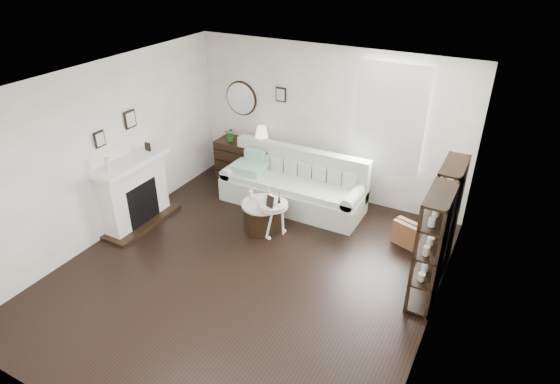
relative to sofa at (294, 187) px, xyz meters
The scene contains 18 objects.
room 1.75m from the sofa, 31.20° to the left, with size 5.50×5.50×5.50m.
fireplace 2.70m from the sofa, 138.65° to the right, with size 0.50×1.40×1.84m.
shelf_unit_far 2.72m from the sofa, 11.37° to the right, with size 0.30×0.80×1.60m.
shelf_unit_near 3.03m from the sofa, 28.54° to the right, with size 0.30×0.80×1.60m.
sofa is the anchor object (origin of this frame).
quilt 0.87m from the sofa, behind, with size 0.55×0.45×0.14m, color #299973.
suitcase 2.23m from the sofa, ahead, with size 0.60×0.20×0.40m, color brown.
dresser 1.28m from the sofa, 162.18° to the left, with size 1.19×0.51×0.79m.
table_lamp 1.16m from the sofa, 155.79° to the left, with size 0.25×0.25×0.39m, color beige, non-canonical shape.
potted_plant 1.67m from the sofa, 167.26° to the left, with size 0.25×0.22×0.28m, color #26631C.
drum_table 0.96m from the sofa, 95.52° to the right, with size 0.67×0.67×0.47m.
pedestal_table 1.06m from the sofa, 82.25° to the right, with size 0.48×0.48×0.58m.
eiffel_drum 0.94m from the sofa, 91.12° to the right, with size 0.11×0.11×0.18m, color black, non-canonical shape.
bottle_drum 1.10m from the sofa, 104.19° to the right, with size 0.07×0.07×0.28m, color silver.
card_frame_drum 1.16m from the sofa, 97.06° to the right, with size 0.13×0.01×0.18m, color white.
eiffel_ped 1.08m from the sofa, 76.83° to the right, with size 0.11×0.11×0.18m, color black, non-canonical shape.
flask_ped 1.08m from the sofa, 86.77° to the right, with size 0.14×0.14×0.26m, color silver, non-canonical shape.
card_frame_ped 1.21m from the sofa, 82.06° to the right, with size 0.14×0.01×0.19m, color black.
Camera 1 is at (2.91, -4.46, 4.25)m, focal length 30.00 mm.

